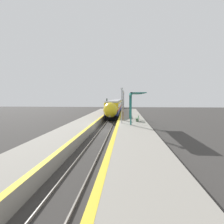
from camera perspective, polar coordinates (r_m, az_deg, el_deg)
The scene contains 14 objects.
ground_plane at distance 24.67m, azimuth -2.27°, elevation -6.16°, with size 120.00×120.00×0.00m, color #383533.
rail_left at distance 24.75m, azimuth -3.93°, elevation -5.96°, with size 0.08×90.00×0.15m, color slate.
rail_right at distance 24.58m, azimuth -0.59°, elevation -6.02°, with size 0.08×90.00×0.15m, color slate.
train at distance 54.41m, azimuth 1.51°, elevation 2.24°, with size 2.80×47.02×3.91m.
platform_right at distance 24.42m, azimuth 6.67°, elevation -5.13°, with size 4.50×64.00×0.99m.
platform_left at distance 25.21m, azimuth -10.08°, elevation -4.86°, with size 3.75×64.00×0.99m.
platform_bench at distance 27.43m, azimuth 8.39°, elevation -2.02°, with size 0.44×1.53×0.89m.
person_waiting at distance 28.26m, azimuth 3.51°, elevation -1.07°, with size 0.36×0.22×1.59m.
railway_signal at distance 45.85m, azimuth -1.69°, elevation 2.31°, with size 0.28×0.28×4.39m.
lamppost_near at distance 25.02m, azimuth 3.21°, elevation 2.99°, with size 0.36×0.20×5.06m.
lamppost_mid at distance 33.50m, azimuth 3.56°, elevation 3.45°, with size 0.36×0.20×5.06m.
lamppost_far at distance 41.98m, azimuth 3.76°, elevation 3.73°, with size 0.36×0.20×5.06m.
lamppost_farthest at distance 50.46m, azimuth 3.89°, elevation 3.91°, with size 0.36×0.20×5.06m.
station_canopy at distance 27.21m, azimuth 7.22°, elevation 5.46°, with size 2.02×10.20×4.36m.
Camera 1 is at (2.89, -24.04, 4.70)m, focal length 28.00 mm.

